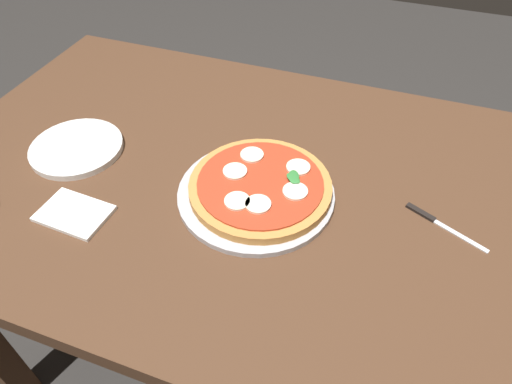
% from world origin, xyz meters
% --- Properties ---
extents(ground_plane, '(6.00, 6.00, 0.00)m').
position_xyz_m(ground_plane, '(0.00, 0.00, 0.00)').
color(ground_plane, '#2D2B28').
extents(dining_table, '(1.53, 0.86, 0.77)m').
position_xyz_m(dining_table, '(0.00, 0.00, 0.67)').
color(dining_table, '#4C301E').
rests_on(dining_table, ground_plane).
extents(serving_tray, '(0.31, 0.31, 0.01)m').
position_xyz_m(serving_tray, '(-0.05, -0.04, 0.78)').
color(serving_tray, '#B2B2B7').
rests_on(serving_tray, dining_table).
extents(pizza, '(0.28, 0.28, 0.03)m').
position_xyz_m(pizza, '(-0.04, -0.04, 0.79)').
color(pizza, '#C6843F').
rests_on(pizza, serving_tray).
extents(plate_white, '(0.20, 0.20, 0.01)m').
position_xyz_m(plate_white, '(-0.46, -0.04, 0.78)').
color(plate_white, white).
rests_on(plate_white, dining_table).
extents(napkin, '(0.13, 0.10, 0.01)m').
position_xyz_m(napkin, '(-0.35, -0.21, 0.77)').
color(napkin, white).
rests_on(napkin, dining_table).
extents(knife, '(0.15, 0.08, 0.01)m').
position_xyz_m(knife, '(0.29, 0.00, 0.77)').
color(knife, black).
rests_on(knife, dining_table).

